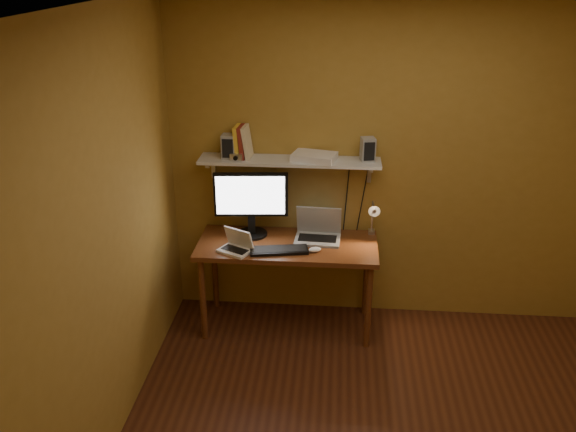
# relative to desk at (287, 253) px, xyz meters

# --- Properties ---
(room) EXTENTS (3.44, 3.24, 2.64)m
(room) POSITION_rel_desk_xyz_m (0.74, -1.28, 0.64)
(room) COLOR #502714
(room) RESTS_ON ground
(desk) EXTENTS (1.40, 0.60, 0.75)m
(desk) POSITION_rel_desk_xyz_m (0.00, 0.00, 0.00)
(desk) COLOR brown
(desk) RESTS_ON ground
(wall_shelf) EXTENTS (1.40, 0.25, 0.21)m
(wall_shelf) POSITION_rel_desk_xyz_m (0.00, 0.19, 0.69)
(wall_shelf) COLOR silver
(wall_shelf) RESTS_ON room
(monitor) EXTENTS (0.58, 0.27, 0.52)m
(monitor) POSITION_rel_desk_xyz_m (-0.30, 0.13, 0.38)
(monitor) COLOR black
(monitor) RESTS_ON desk
(laptop) EXTENTS (0.37, 0.27, 0.26)m
(laptop) POSITION_rel_desk_xyz_m (0.23, 0.11, 0.15)
(laptop) COLOR #979A9F
(laptop) RESTS_ON desk
(netbook) EXTENTS (0.29, 0.26, 0.18)m
(netbook) POSITION_rel_desk_xyz_m (-0.37, -0.16, 0.14)
(netbook) COLOR white
(netbook) RESTS_ON desk
(keyboard) EXTENTS (0.46, 0.22, 0.02)m
(keyboard) POSITION_rel_desk_xyz_m (-0.05, -0.15, 0.10)
(keyboard) COLOR black
(keyboard) RESTS_ON desk
(mouse) EXTENTS (0.11, 0.09, 0.03)m
(mouse) POSITION_rel_desk_xyz_m (0.22, -0.12, 0.10)
(mouse) COLOR white
(mouse) RESTS_ON desk
(desk_lamp) EXTENTS (0.09, 0.23, 0.38)m
(desk_lamp) POSITION_rel_desk_xyz_m (0.66, 0.13, 0.29)
(desk_lamp) COLOR silver
(desk_lamp) RESTS_ON desk
(speaker_left) EXTENTS (0.11, 0.11, 0.19)m
(speaker_left) POSITION_rel_desk_xyz_m (-0.46, 0.18, 0.80)
(speaker_left) COLOR #979A9F
(speaker_left) RESTS_ON wall_shelf
(speaker_right) EXTENTS (0.12, 0.12, 0.18)m
(speaker_right) POSITION_rel_desk_xyz_m (0.59, 0.20, 0.80)
(speaker_right) COLOR #979A9F
(speaker_right) RESTS_ON wall_shelf
(books) EXTENTS (0.14, 0.17, 0.25)m
(books) POSITION_rel_desk_xyz_m (-0.36, 0.21, 0.84)
(books) COLOR yellow
(books) RESTS_ON wall_shelf
(shelf_camera) EXTENTS (0.10, 0.05, 0.06)m
(shelf_camera) POSITION_rel_desk_xyz_m (-0.40, 0.11, 0.74)
(shelf_camera) COLOR silver
(shelf_camera) RESTS_ON wall_shelf
(router) EXTENTS (0.37, 0.29, 0.05)m
(router) POSITION_rel_desk_xyz_m (0.19, 0.19, 0.74)
(router) COLOR white
(router) RESTS_ON wall_shelf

